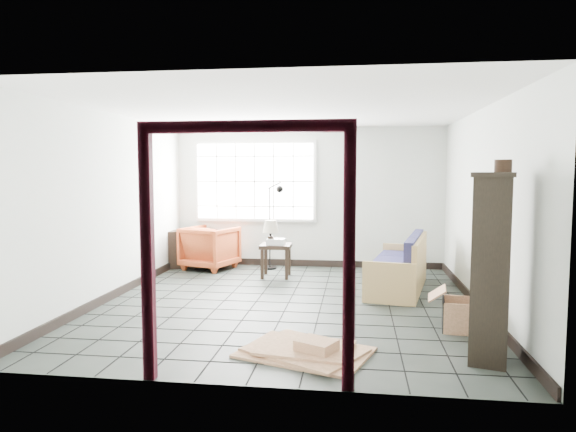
# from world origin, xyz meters

# --- Properties ---
(ground) EXTENTS (5.50, 5.50, 0.00)m
(ground) POSITION_xyz_m (0.00, 0.00, 0.00)
(ground) COLOR black
(ground) RESTS_ON ground
(room_shell) EXTENTS (5.02, 5.52, 2.61)m
(room_shell) POSITION_xyz_m (0.00, 0.03, 1.68)
(room_shell) COLOR beige
(room_shell) RESTS_ON ground
(window_panel) EXTENTS (2.32, 0.08, 1.52)m
(window_panel) POSITION_xyz_m (-1.00, 2.70, 1.60)
(window_panel) COLOR silver
(window_panel) RESTS_ON ground
(doorway_trim) EXTENTS (1.80, 0.08, 2.20)m
(doorway_trim) POSITION_xyz_m (0.00, -2.70, 1.38)
(doorway_trim) COLOR #370C16
(doorway_trim) RESTS_ON ground
(futon_sofa) EXTENTS (1.08, 2.00, 0.84)m
(futon_sofa) POSITION_xyz_m (1.59, 0.98, 0.30)
(futon_sofa) COLOR olive
(futon_sofa) RESTS_ON ground
(armchair) EXTENTS (1.06, 1.02, 0.87)m
(armchair) POSITION_xyz_m (-1.75, 2.24, 0.43)
(armchair) COLOR maroon
(armchair) RESTS_ON ground
(side_table) EXTENTS (0.52, 0.52, 0.56)m
(side_table) POSITION_xyz_m (-0.44, 1.69, 0.46)
(side_table) COLOR black
(side_table) RESTS_ON ground
(table_lamp) EXTENTS (0.35, 0.35, 0.41)m
(table_lamp) POSITION_xyz_m (-0.52, 1.61, 0.85)
(table_lamp) COLOR black
(table_lamp) RESTS_ON side_table
(projector) EXTENTS (0.31, 0.24, 0.10)m
(projector) POSITION_xyz_m (-0.43, 1.61, 0.61)
(projector) COLOR silver
(projector) RESTS_ON side_table
(floor_lamp) EXTENTS (0.43, 0.36, 1.60)m
(floor_lamp) POSITION_xyz_m (-0.57, 2.33, 0.86)
(floor_lamp) COLOR black
(floor_lamp) RESTS_ON ground
(console_shelf) EXTENTS (0.95, 0.65, 0.69)m
(console_shelf) POSITION_xyz_m (-2.15, 2.40, 0.34)
(console_shelf) COLOR black
(console_shelf) RESTS_ON ground
(tall_shelf) EXTENTS (0.49, 0.57, 1.78)m
(tall_shelf) POSITION_xyz_m (2.15, -1.90, 0.91)
(tall_shelf) COLOR black
(tall_shelf) RESTS_ON ground
(pot) EXTENTS (0.17, 0.17, 0.11)m
(pot) POSITION_xyz_m (2.23, -1.90, 1.84)
(pot) COLOR black
(pot) RESTS_ON tall_shelf
(open_box) EXTENTS (0.90, 0.52, 0.48)m
(open_box) POSITION_xyz_m (2.15, -0.95, 0.17)
(open_box) COLOR brown
(open_box) RESTS_ON ground
(cardboard_pile) EXTENTS (1.42, 1.21, 0.18)m
(cardboard_pile) POSITION_xyz_m (0.43, -1.93, 0.05)
(cardboard_pile) COLOR brown
(cardboard_pile) RESTS_ON ground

